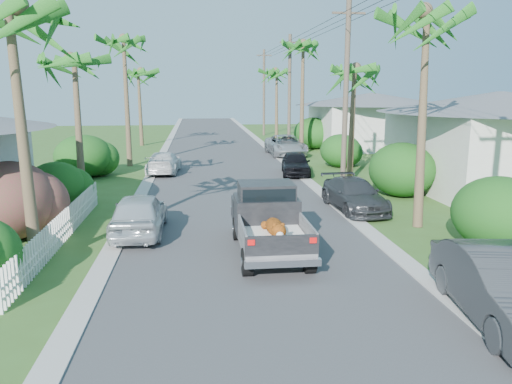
{
  "coord_description": "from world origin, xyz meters",
  "views": [
    {
      "loc": [
        -1.58,
        -10.89,
        4.91
      ],
      "look_at": [
        0.39,
        5.96,
        1.4
      ],
      "focal_mm": 35.0,
      "sensor_mm": 36.0,
      "label": 1
    }
  ],
  "objects": [
    {
      "name": "curb_right",
      "position": [
        4.3,
        25.0,
        0.03
      ],
      "size": [
        0.6,
        100.0,
        0.06
      ],
      "primitive_type": "cube",
      "color": "#A5A39E",
      "rests_on": "ground"
    },
    {
      "name": "parked_car_rf",
      "position": [
        4.06,
        17.37,
        0.67
      ],
      "size": [
        2.1,
        4.11,
        1.34
      ],
      "primitive_type": "imported",
      "rotation": [
        0.0,
        0.0,
        -0.14
      ],
      "color": "black",
      "rests_on": "ground"
    },
    {
      "name": "parked_car_ln",
      "position": [
        -3.62,
        5.99,
        0.72
      ],
      "size": [
        1.76,
        4.27,
        1.45
      ],
      "primitive_type": "imported",
      "rotation": [
        0.0,
        0.0,
        3.13
      ],
      "color": "silver",
      "rests_on": "ground"
    },
    {
      "name": "palm_r_c",
      "position": [
        6.2,
        26.0,
        8.11
      ],
      "size": [
        4.4,
        4.4,
        9.4
      ],
      "color": "brown",
      "rests_on": "ground"
    },
    {
      "name": "road",
      "position": [
        0.0,
        25.0,
        0.01
      ],
      "size": [
        8.0,
        100.0,
        0.02
      ],
      "primitive_type": "cube",
      "color": "#38383A",
      "rests_on": "ground"
    },
    {
      "name": "palm_l_d",
      "position": [
        -6.5,
        34.0,
        6.44
      ],
      "size": [
        4.4,
        4.4,
        7.7
      ],
      "color": "brown",
      "rests_on": "ground"
    },
    {
      "name": "shrub_l_d",
      "position": [
        -8.0,
        18.0,
        1.2
      ],
      "size": [
        3.2,
        3.52,
        2.4
      ],
      "primitive_type": "ellipsoid",
      "color": "#164D17",
      "rests_on": "ground"
    },
    {
      "name": "picket_fence",
      "position": [
        -6.0,
        5.5,
        0.5
      ],
      "size": [
        0.1,
        11.0,
        1.0
      ],
      "primitive_type": "cube",
      "color": "white",
      "rests_on": "ground"
    },
    {
      "name": "shrub_r_a",
      "position": [
        7.6,
        3.0,
        1.15
      ],
      "size": [
        2.8,
        3.08,
        2.3
      ],
      "primitive_type": "ellipsoid",
      "color": "#164D17",
      "rests_on": "ground"
    },
    {
      "name": "utility_pole_d",
      "position": [
        5.6,
        43.0,
        4.6
      ],
      "size": [
        1.6,
        0.26,
        9.0
      ],
      "color": "brown",
      "rests_on": "ground"
    },
    {
      "name": "parked_car_rm",
      "position": [
        4.77,
        8.55,
        0.63
      ],
      "size": [
        2.08,
        4.48,
        1.27
      ],
      "primitive_type": "imported",
      "rotation": [
        0.0,
        0.0,
        0.07
      ],
      "color": "#303235",
      "rests_on": "ground"
    },
    {
      "name": "palm_l_c",
      "position": [
        -6.0,
        22.0,
        7.91
      ],
      "size": [
        4.4,
        4.4,
        9.2
      ],
      "color": "brown",
      "rests_on": "ground"
    },
    {
      "name": "house_right_far",
      "position": [
        13.0,
        30.0,
        2.12
      ],
      "size": [
        9.0,
        8.0,
        4.6
      ],
      "color": "silver",
      "rests_on": "ground"
    },
    {
      "name": "shrub_l_c",
      "position": [
        -7.4,
        10.0,
        1.0
      ],
      "size": [
        2.4,
        2.64,
        2.0
      ],
      "primitive_type": "ellipsoid",
      "color": "#164D17",
      "rests_on": "ground"
    },
    {
      "name": "palm_l_b",
      "position": [
        -6.8,
        12.0,
        6.15
      ],
      "size": [
        4.4,
        4.4,
        7.4
      ],
      "color": "brown",
      "rests_on": "ground"
    },
    {
      "name": "palm_r_b",
      "position": [
        6.6,
        15.0,
        5.95
      ],
      "size": [
        4.4,
        4.4,
        7.2
      ],
      "color": "brown",
      "rests_on": "ground"
    },
    {
      "name": "curb_left",
      "position": [
        -4.3,
        25.0,
        0.03
      ],
      "size": [
        0.6,
        100.0,
        0.06
      ],
      "primitive_type": "cube",
      "color": "#A5A39E",
      "rests_on": "ground"
    },
    {
      "name": "shrub_r_c",
      "position": [
        7.5,
        20.0,
        1.05
      ],
      "size": [
        2.6,
        2.86,
        2.1
      ],
      "primitive_type": "ellipsoid",
      "color": "#164D17",
      "rests_on": "ground"
    },
    {
      "name": "house_right_near",
      "position": [
        13.0,
        12.0,
        2.22
      ],
      "size": [
        8.0,
        9.0,
        4.8
      ],
      "color": "silver",
      "rests_on": "ground"
    },
    {
      "name": "shrub_r_d",
      "position": [
        8.0,
        30.0,
        1.3
      ],
      "size": [
        3.2,
        3.52,
        2.6
      ],
      "primitive_type": "ellipsoid",
      "color": "#164D17",
      "rests_on": "ground"
    },
    {
      "name": "shrub_l_b",
      "position": [
        -7.8,
        6.0,
        1.3
      ],
      "size": [
        3.0,
        3.3,
        2.6
      ],
      "primitive_type": "ellipsoid",
      "color": "#A91841",
      "rests_on": "ground"
    },
    {
      "name": "parked_car_rd",
      "position": [
        5.0,
        26.03,
        0.75
      ],
      "size": [
        2.69,
        5.5,
        1.5
      ],
      "primitive_type": "imported",
      "rotation": [
        0.0,
        0.0,
        0.04
      ],
      "color": "#AAAEB2",
      "rests_on": "ground"
    },
    {
      "name": "palm_r_d",
      "position": [
        6.5,
        40.0,
        6.74
      ],
      "size": [
        4.4,
        4.4,
        8.0
      ],
      "color": "brown",
      "rests_on": "ground"
    },
    {
      "name": "pickup_truck",
      "position": [
        0.51,
        3.92,
        1.01
      ],
      "size": [
        1.98,
        5.12,
        2.06
      ],
      "color": "black",
      "rests_on": "ground"
    },
    {
      "name": "ground",
      "position": [
        0.0,
        0.0,
        0.0
      ],
      "size": [
        120.0,
        120.0,
        0.0
      ],
      "primitive_type": "plane",
      "color": "#385821",
      "rests_on": "ground"
    },
    {
      "name": "utility_pole_c",
      "position": [
        5.6,
        28.0,
        4.6
      ],
      "size": [
        1.6,
        0.26,
        9.0
      ],
      "color": "brown",
      "rests_on": "ground"
    },
    {
      "name": "palm_r_a",
      "position": [
        6.3,
        6.0,
        7.42
      ],
      "size": [
        4.4,
        4.4,
        8.7
      ],
      "color": "brown",
      "rests_on": "ground"
    },
    {
      "name": "shrub_r_b",
      "position": [
        7.8,
        11.0,
        1.25
      ],
      "size": [
        3.0,
        3.3,
        2.5
      ],
      "primitive_type": "ellipsoid",
      "color": "#164D17",
      "rests_on": "ground"
    },
    {
      "name": "palm_l_a",
      "position": [
        -6.2,
        3.0,
        6.93
      ],
      "size": [
        4.4,
        4.4,
        8.2
      ],
      "color": "brown",
      "rests_on": "ground"
    },
    {
      "name": "parked_car_rn",
      "position": [
        4.8,
        -1.63,
        0.78
      ],
      "size": [
        2.23,
        4.88,
        1.55
      ],
      "primitive_type": "imported",
      "rotation": [
        0.0,
        0.0,
        -0.13
      ],
      "color": "#313437",
      "rests_on": "ground"
    },
    {
      "name": "utility_pole_b",
      "position": [
        5.6,
        13.0,
        4.6
      ],
      "size": [
        1.6,
        0.26,
        9.0
      ],
      "color": "brown",
      "rests_on": "ground"
    },
    {
      "name": "parked_car_lf",
      "position": [
        -3.6,
        18.81,
        0.63
      ],
      "size": [
        2.05,
        4.44,
        1.26
      ],
      "primitive_type": "imported",
      "rotation": [
        0.0,
        0.0,
        3.07
      ],
      "color": "silver",
      "rests_on": "ground"
    }
  ]
}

